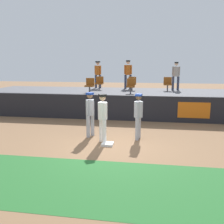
# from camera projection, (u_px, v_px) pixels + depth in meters

# --- Properties ---
(ground_plane) EXTENTS (60.00, 60.00, 0.00)m
(ground_plane) POSITION_uv_depth(u_px,v_px,m) (114.00, 146.00, 8.65)
(ground_plane) COLOR #846042
(grass_foreground_strip) EXTENTS (18.00, 2.80, 0.01)m
(grass_foreground_strip) POSITION_uv_depth(u_px,v_px,m) (96.00, 183.00, 5.97)
(grass_foreground_strip) COLOR #26662B
(grass_foreground_strip) RESTS_ON ground_plane
(first_base) EXTENTS (0.40, 0.40, 0.08)m
(first_base) POSITION_uv_depth(u_px,v_px,m) (107.00, 144.00, 8.78)
(first_base) COLOR white
(first_base) RESTS_ON ground_plane
(player_fielder_home) EXTENTS (0.46, 0.57, 1.77)m
(player_fielder_home) POSITION_uv_depth(u_px,v_px,m) (103.00, 115.00, 8.90)
(player_fielder_home) COLOR white
(player_fielder_home) RESTS_ON ground_plane
(player_runner_visitor) EXTENTS (0.38, 0.48, 1.72)m
(player_runner_visitor) POSITION_uv_depth(u_px,v_px,m) (138.00, 113.00, 9.34)
(player_runner_visitor) COLOR #9EA3AD
(player_runner_visitor) RESTS_ON ground_plane
(player_coach_visitor) EXTENTS (0.42, 0.46, 1.74)m
(player_coach_visitor) POSITION_uv_depth(u_px,v_px,m) (90.00, 111.00, 9.68)
(player_coach_visitor) COLOR #9EA3AD
(player_coach_visitor) RESTS_ON ground_plane
(field_wall) EXTENTS (18.00, 0.26, 1.28)m
(field_wall) POSITION_uv_depth(u_px,v_px,m) (126.00, 108.00, 12.55)
(field_wall) COLOR black
(field_wall) RESTS_ON ground_plane
(bleacher_platform) EXTENTS (18.00, 4.80, 1.19)m
(bleacher_platform) POSITION_uv_depth(u_px,v_px,m) (131.00, 101.00, 15.05)
(bleacher_platform) COLOR #59595E
(bleacher_platform) RESTS_ON ground_plane
(seat_back_right) EXTENTS (0.48, 0.44, 0.84)m
(seat_back_right) POSITION_uv_depth(u_px,v_px,m) (168.00, 83.00, 15.15)
(seat_back_right) COLOR #4C4C51
(seat_back_right) RESTS_ON bleacher_platform
(seat_front_center) EXTENTS (0.45, 0.44, 0.84)m
(seat_front_center) POSITION_uv_depth(u_px,v_px,m) (131.00, 85.00, 13.74)
(seat_front_center) COLOR #4C4C51
(seat_front_center) RESTS_ON bleacher_platform
(seat_back_center) EXTENTS (0.48, 0.44, 0.84)m
(seat_back_center) POSITION_uv_depth(u_px,v_px,m) (132.00, 83.00, 15.49)
(seat_back_center) COLOR #4C4C51
(seat_back_center) RESTS_ON bleacher_platform
(seat_front_left) EXTENTS (0.48, 0.44, 0.84)m
(seat_front_left) POSITION_uv_depth(u_px,v_px,m) (90.00, 85.00, 14.10)
(seat_front_left) COLOR #4C4C51
(seat_front_left) RESTS_ON bleacher_platform
(seat_back_left) EXTENTS (0.48, 0.44, 0.84)m
(seat_back_left) POSITION_uv_depth(u_px,v_px,m) (99.00, 82.00, 15.82)
(seat_back_left) COLOR #4C4C51
(seat_back_left) RESTS_ON bleacher_platform
(spectator_hooded) EXTENTS (0.52, 0.37, 1.86)m
(spectator_hooded) POSITION_uv_depth(u_px,v_px,m) (128.00, 72.00, 16.47)
(spectator_hooded) COLOR #33384C
(spectator_hooded) RESTS_ON bleacher_platform
(spectator_capped) EXTENTS (0.49, 0.43, 1.80)m
(spectator_capped) POSITION_uv_depth(u_px,v_px,m) (98.00, 73.00, 16.90)
(spectator_capped) COLOR #33384C
(spectator_capped) RESTS_ON bleacher_platform
(spectator_casual) EXTENTS (0.49, 0.36, 1.75)m
(spectator_casual) POSITION_uv_depth(u_px,v_px,m) (176.00, 74.00, 15.53)
(spectator_casual) COLOR #33384C
(spectator_casual) RESTS_ON bleacher_platform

